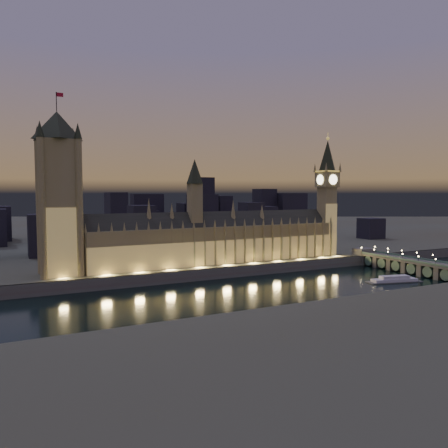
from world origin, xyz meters
name	(u,v)px	position (x,y,z in m)	size (l,w,h in m)	color
ground_plane	(256,289)	(0.00, 0.00, 0.00)	(2000.00, 2000.00, 0.00)	black
north_bank	(99,227)	(0.00, 520.00, 4.00)	(2000.00, 960.00, 8.00)	#4B452E
embankment_wall	(226,273)	(0.00, 41.00, 4.00)	(2000.00, 2.50, 8.00)	#564945
palace_of_westminster	(218,239)	(3.47, 61.75, 26.37)	(202.00, 24.57, 78.00)	olive
victoria_tower	(59,186)	(-110.00, 61.92, 65.85)	(31.68, 31.68, 116.76)	olive
elizabeth_tower	(327,187)	(108.00, 61.92, 66.36)	(18.00, 18.00, 104.82)	olive
westminster_bridge	(410,265)	(135.36, -3.46, 6.00)	(16.42, 113.00, 15.90)	#564945
river_boat	(394,280)	(96.57, -23.60, 1.56)	(40.05, 18.08, 4.50)	#564945
city_backdrop	(167,220)	(26.21, 247.03, 30.11)	(448.83, 215.63, 74.02)	black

